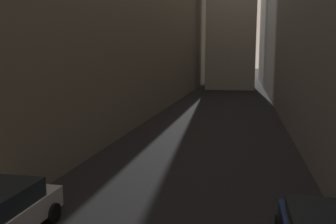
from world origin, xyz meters
The scene contains 2 objects.
ground_plane centered at (0.00, 48.00, 0.00)m, with size 264.00×264.00×0.00m, color black.
building_block_left centered at (-10.55, 50.00, 9.50)m, with size 10.10×108.00×19.01m, color #756B5B.
Camera 1 is at (2.42, 11.05, 5.31)m, focal length 39.81 mm.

